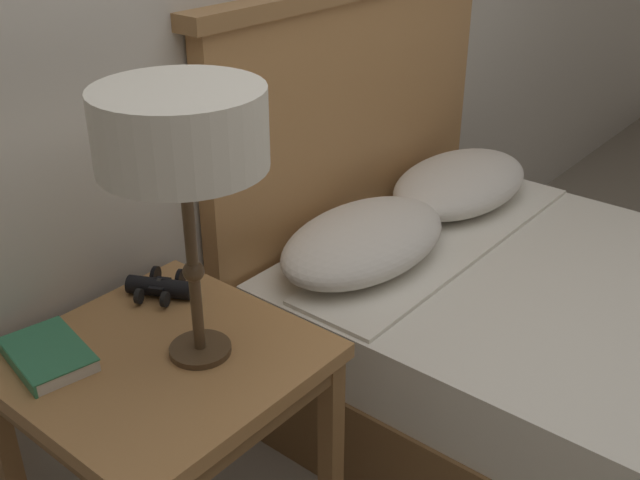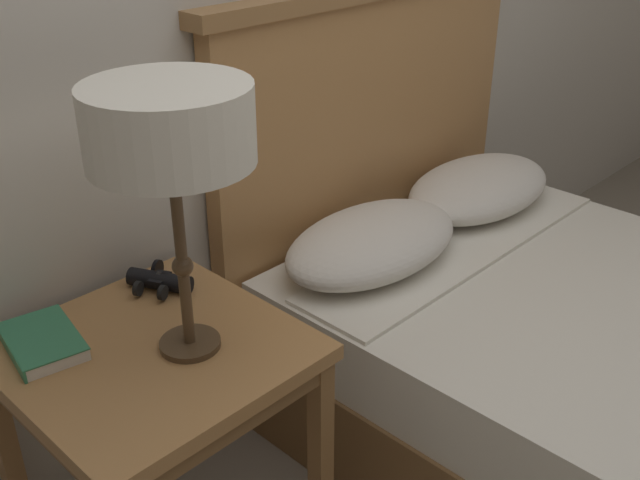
{
  "view_description": "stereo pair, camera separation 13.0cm",
  "coord_description": "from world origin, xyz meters",
  "px_view_note": "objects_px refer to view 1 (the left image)",
  "views": [
    {
      "loc": [
        -1.29,
        -0.52,
        1.56
      ],
      "look_at": [
        -0.05,
        0.5,
        0.73
      ],
      "focal_mm": 42.0,
      "sensor_mm": 36.0,
      "label": 1
    },
    {
      "loc": [
        -1.2,
        -0.62,
        1.56
      ],
      "look_at": [
        -0.05,
        0.5,
        0.73
      ],
      "focal_mm": 42.0,
      "sensor_mm": 36.0,
      "label": 2
    }
  ],
  "objects_px": {
    "bed": "(571,350)",
    "table_lamp": "(181,135)",
    "nightstand": "(165,386)",
    "binoculars_pair": "(160,287)",
    "book_on_nightstand": "(47,355)"
  },
  "relations": [
    {
      "from": "bed",
      "to": "table_lamp",
      "type": "xyz_separation_m",
      "value": [
        -0.97,
        0.45,
        0.81
      ]
    },
    {
      "from": "nightstand",
      "to": "bed",
      "type": "relative_size",
      "value": 0.35
    },
    {
      "from": "bed",
      "to": "binoculars_pair",
      "type": "xyz_separation_m",
      "value": [
        -0.88,
        0.7,
        0.35
      ]
    },
    {
      "from": "nightstand",
      "to": "bed",
      "type": "height_order",
      "value": "bed"
    },
    {
      "from": "book_on_nightstand",
      "to": "binoculars_pair",
      "type": "height_order",
      "value": "binoculars_pair"
    },
    {
      "from": "bed",
      "to": "binoculars_pair",
      "type": "relative_size",
      "value": 11.19
    },
    {
      "from": "book_on_nightstand",
      "to": "nightstand",
      "type": "bearing_deg",
      "value": -44.79
    },
    {
      "from": "book_on_nightstand",
      "to": "bed",
      "type": "bearing_deg",
      "value": -29.38
    },
    {
      "from": "nightstand",
      "to": "table_lamp",
      "type": "distance_m",
      "value": 0.57
    },
    {
      "from": "table_lamp",
      "to": "binoculars_pair",
      "type": "height_order",
      "value": "table_lamp"
    },
    {
      "from": "book_on_nightstand",
      "to": "table_lamp",
      "type": "bearing_deg",
      "value": -44.78
    },
    {
      "from": "nightstand",
      "to": "bed",
      "type": "distance_m",
      "value": 1.18
    },
    {
      "from": "binoculars_pair",
      "to": "nightstand",
      "type": "bearing_deg",
      "value": -130.11
    },
    {
      "from": "binoculars_pair",
      "to": "bed",
      "type": "bearing_deg",
      "value": -38.38
    },
    {
      "from": "nightstand",
      "to": "table_lamp",
      "type": "xyz_separation_m",
      "value": [
        0.06,
        -0.06,
        0.56
      ]
    }
  ]
}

